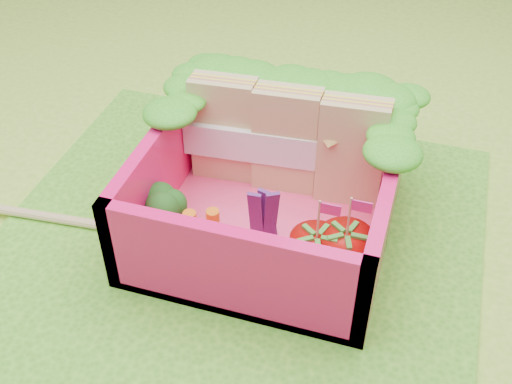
{
  "coord_description": "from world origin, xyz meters",
  "views": [
    {
      "loc": [
        0.85,
        -2.3,
        2.51
      ],
      "look_at": [
        0.07,
        0.2,
        0.28
      ],
      "focal_mm": 45.0,
      "sensor_mm": 36.0,
      "label": 1
    }
  ],
  "objects_px": {
    "bento_box": "(269,191)",
    "chopsticks": "(60,219)",
    "strawberry_left": "(315,256)",
    "strawberry_right": "(344,254)",
    "broccoli": "(162,211)",
    "sandwich_stack": "(287,141)"
  },
  "relations": [
    {
      "from": "broccoli",
      "to": "sandwich_stack",
      "type": "bearing_deg",
      "value": 50.33
    },
    {
      "from": "chopsticks",
      "to": "strawberry_right",
      "type": "bearing_deg",
      "value": 1.4
    },
    {
      "from": "broccoli",
      "to": "strawberry_left",
      "type": "xyz_separation_m",
      "value": [
        0.84,
        -0.05,
        -0.04
      ]
    },
    {
      "from": "strawberry_right",
      "to": "chopsticks",
      "type": "xyz_separation_m",
      "value": [
        -1.6,
        -0.04,
        -0.17
      ]
    },
    {
      "from": "sandwich_stack",
      "to": "chopsticks",
      "type": "bearing_deg",
      "value": -150.45
    },
    {
      "from": "bento_box",
      "to": "strawberry_left",
      "type": "relative_size",
      "value": 2.58
    },
    {
      "from": "chopsticks",
      "to": "strawberry_left",
      "type": "bearing_deg",
      "value": -0.47
    },
    {
      "from": "sandwich_stack",
      "to": "strawberry_left",
      "type": "bearing_deg",
      "value": -63.52
    },
    {
      "from": "sandwich_stack",
      "to": "strawberry_left",
      "type": "distance_m",
      "value": 0.76
    },
    {
      "from": "sandwich_stack",
      "to": "strawberry_right",
      "type": "relative_size",
      "value": 2.28
    },
    {
      "from": "sandwich_stack",
      "to": "strawberry_left",
      "type": "height_order",
      "value": "sandwich_stack"
    },
    {
      "from": "chopsticks",
      "to": "broccoli",
      "type": "bearing_deg",
      "value": 3.06
    },
    {
      "from": "strawberry_left",
      "to": "strawberry_right",
      "type": "bearing_deg",
      "value": 20.82
    },
    {
      "from": "bento_box",
      "to": "chopsticks",
      "type": "bearing_deg",
      "value": -165.24
    },
    {
      "from": "sandwich_stack",
      "to": "bento_box",
      "type": "bearing_deg",
      "value": -90.83
    },
    {
      "from": "strawberry_left",
      "to": "strawberry_right",
      "type": "relative_size",
      "value": 0.98
    },
    {
      "from": "bento_box",
      "to": "strawberry_left",
      "type": "bearing_deg",
      "value": -43.05
    },
    {
      "from": "sandwich_stack",
      "to": "broccoli",
      "type": "bearing_deg",
      "value": -129.67
    },
    {
      "from": "broccoli",
      "to": "strawberry_right",
      "type": "relative_size",
      "value": 0.61
    },
    {
      "from": "strawberry_right",
      "to": "chopsticks",
      "type": "bearing_deg",
      "value": -178.6
    },
    {
      "from": "bento_box",
      "to": "chopsticks",
      "type": "xyz_separation_m",
      "value": [
        -1.13,
        -0.3,
        -0.25
      ]
    },
    {
      "from": "sandwich_stack",
      "to": "broccoli",
      "type": "height_order",
      "value": "sandwich_stack"
    }
  ]
}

